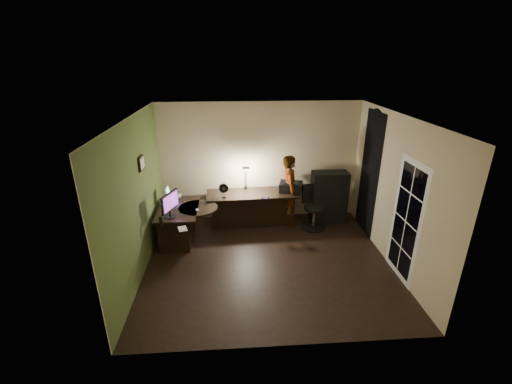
{
  "coord_description": "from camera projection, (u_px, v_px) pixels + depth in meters",
  "views": [
    {
      "loc": [
        -0.61,
        -5.44,
        3.63
      ],
      "look_at": [
        -0.15,
        1.05,
        1.0
      ],
      "focal_mm": 24.0,
      "sensor_mm": 36.0,
      "label": 1
    }
  ],
  "objects": [
    {
      "name": "notepad",
      "position": [
        183.0,
        229.0,
        6.08
      ],
      "size": [
        0.2,
        0.24,
        0.01
      ],
      "primitive_type": "cube",
      "rotation": [
        0.0,
        0.0,
        0.29
      ],
      "color": "silver",
      "rests_on": "desk_left"
    },
    {
      "name": "wall_left",
      "position": [
        136.0,
        199.0,
        5.78
      ],
      "size": [
        0.01,
        4.0,
        2.7
      ],
      "primitive_type": "cube",
      "color": "#CAB891",
      "rests_on": "floor"
    },
    {
      "name": "headphones",
      "position": [
        266.0,
        198.0,
        7.2
      ],
      "size": [
        0.18,
        0.09,
        0.08
      ],
      "primitive_type": "cube",
      "rotation": [
        0.0,
        0.0,
        -0.12
      ],
      "color": "#151295",
      "rests_on": "desk_right"
    },
    {
      "name": "wall_front",
      "position": [
        287.0,
        260.0,
        4.07
      ],
      "size": [
        4.5,
        0.01,
        2.7
      ],
      "primitive_type": "cube",
      "color": "#CAB891",
      "rests_on": "floor"
    },
    {
      "name": "phone",
      "position": [
        205.0,
        203.0,
        7.16
      ],
      "size": [
        0.09,
        0.14,
        0.01
      ],
      "primitive_type": "cube",
      "rotation": [
        0.0,
        0.0,
        -0.18
      ],
      "color": "black",
      "rests_on": "desk_left"
    },
    {
      "name": "floor",
      "position": [
        268.0,
        262.0,
        6.43
      ],
      "size": [
        4.5,
        4.0,
        0.01
      ],
      "primitive_type": "cube",
      "color": "black",
      "rests_on": "ground"
    },
    {
      "name": "office_chair",
      "position": [
        314.0,
        208.0,
        7.52
      ],
      "size": [
        0.67,
        0.67,
        0.98
      ],
      "primitive_type": "cube",
      "rotation": [
        0.0,
        0.0,
        0.27
      ],
      "color": "black",
      "rests_on": "floor"
    },
    {
      "name": "desk_fan",
      "position": [
        224.0,
        190.0,
        7.3
      ],
      "size": [
        0.21,
        0.13,
        0.31
      ],
      "primitive_type": "cube",
      "rotation": [
        0.0,
        0.0,
        0.1
      ],
      "color": "black",
      "rests_on": "desk_right"
    },
    {
      "name": "wall_back",
      "position": [
        260.0,
        162.0,
        7.78
      ],
      "size": [
        4.5,
        0.01,
        2.7
      ],
      "primitive_type": "cube",
      "color": "#CAB891",
      "rests_on": "floor"
    },
    {
      "name": "desk_lamp",
      "position": [
        246.0,
        176.0,
        7.7
      ],
      "size": [
        0.23,
        0.31,
        0.61
      ],
      "primitive_type": "cube",
      "rotation": [
        0.0,
        0.0,
        -0.34
      ],
      "color": "black",
      "rests_on": "desk_right"
    },
    {
      "name": "framed_picture",
      "position": [
        141.0,
        163.0,
        6.01
      ],
      "size": [
        0.04,
        0.3,
        0.25
      ],
      "primitive_type": "cube",
      "color": "black",
      "rests_on": "wall_left"
    },
    {
      "name": "person",
      "position": [
        290.0,
        190.0,
        7.66
      ],
      "size": [
        0.39,
        0.58,
        1.6
      ],
      "primitive_type": "imported",
      "rotation": [
        0.0,
        0.0,
        1.55
      ],
      "color": "#D8A88C",
      "rests_on": "floor"
    },
    {
      "name": "mouse",
      "position": [
        197.0,
        210.0,
        6.8
      ],
      "size": [
        0.1,
        0.11,
        0.04
      ],
      "primitive_type": "ellipsoid",
      "rotation": [
        0.0,
        0.0,
        -0.41
      ],
      "color": "silver",
      "rests_on": "desk_left"
    },
    {
      "name": "desk_left",
      "position": [
        180.0,
        224.0,
        7.05
      ],
      "size": [
        0.79,
        1.28,
        0.74
      ],
      "primitive_type": "cube",
      "rotation": [
        0.0,
        0.0,
        -0.0
      ],
      "color": "black",
      "rests_on": "floor"
    },
    {
      "name": "laptop",
      "position": [
        174.0,
        192.0,
        7.16
      ],
      "size": [
        0.29,
        0.27,
        0.2
      ],
      "primitive_type": "cube",
      "rotation": [
        0.0,
        0.0,
        -0.0
      ],
      "color": "silver",
      "rests_on": "laptop_stand"
    },
    {
      "name": "printer",
      "position": [
        291.0,
        186.0,
        7.63
      ],
      "size": [
        0.58,
        0.5,
        0.22
      ],
      "primitive_type": "cube",
      "rotation": [
        0.0,
        0.0,
        -0.26
      ],
      "color": "black",
      "rests_on": "desk_right"
    },
    {
      "name": "green_wall_overlay",
      "position": [
        137.0,
        199.0,
        5.78
      ],
      "size": [
        0.0,
        4.0,
        2.7
      ],
      "primitive_type": "cube",
      "color": "#455927",
      "rests_on": "floor"
    },
    {
      "name": "wall_right",
      "position": [
        395.0,
        192.0,
        6.07
      ],
      "size": [
        0.01,
        4.0,
        2.7
      ],
      "primitive_type": "cube",
      "color": "#CAB891",
      "rests_on": "floor"
    },
    {
      "name": "ceiling",
      "position": [
        270.0,
        117.0,
        5.42
      ],
      "size": [
        4.5,
        4.0,
        0.01
      ],
      "primitive_type": "cube",
      "color": "silver",
      "rests_on": "floor"
    },
    {
      "name": "laptop_stand",
      "position": [
        175.0,
        199.0,
        7.22
      ],
      "size": [
        0.28,
        0.23,
        0.11
      ],
      "primitive_type": "cube",
      "rotation": [
        0.0,
        0.0,
        0.07
      ],
      "color": "silver",
      "rests_on": "desk_left"
    },
    {
      "name": "cabinet",
      "position": [
        329.0,
        197.0,
        7.8
      ],
      "size": [
        0.8,
        0.41,
        1.2
      ],
      "primitive_type": "cube",
      "rotation": [
        0.0,
        0.0,
        -0.01
      ],
      "color": "black",
      "rests_on": "floor"
    },
    {
      "name": "arched_doorway",
      "position": [
        369.0,
        174.0,
        7.15
      ],
      "size": [
        0.01,
        0.9,
        2.6
      ],
      "primitive_type": "cube",
      "color": "black",
      "rests_on": "floor"
    },
    {
      "name": "pen",
      "position": [
        177.0,
        203.0,
        7.13
      ],
      "size": [
        0.06,
        0.12,
        0.01
      ],
      "primitive_type": "cube",
      "rotation": [
        0.0,
        0.0,
        0.41
      ],
      "color": "black",
      "rests_on": "desk_left"
    },
    {
      "name": "desk_right",
      "position": [
        253.0,
        209.0,
        7.73
      ],
      "size": [
        2.07,
        0.81,
        0.77
      ],
      "primitive_type": "cube",
      "rotation": [
        0.0,
        0.0,
        0.04
      ],
      "color": "black",
      "rests_on": "floor"
    },
    {
      "name": "french_door",
      "position": [
        406.0,
        221.0,
        5.68
      ],
      "size": [
        0.02,
        0.92,
        2.1
      ],
      "primitive_type": "cube",
      "color": "white",
      "rests_on": "floor"
    },
    {
      "name": "monitor",
      "position": [
        169.0,
        208.0,
        6.47
      ],
      "size": [
        0.31,
        0.55,
        0.36
      ],
      "primitive_type": "cube",
      "rotation": [
        0.0,
        0.0,
        -0.39
      ],
      "color": "black",
      "rests_on": "desk_left"
    },
    {
      "name": "speaker",
      "position": [
        161.0,
        221.0,
        6.18
      ],
      "size": [
        0.08,
        0.08,
        0.18
      ],
      "primitive_type": "cylinder",
      "rotation": [
        0.0,
        0.0,
        0.15
      ],
      "color": "black",
      "rests_on": "desk_left"
    }
  ]
}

